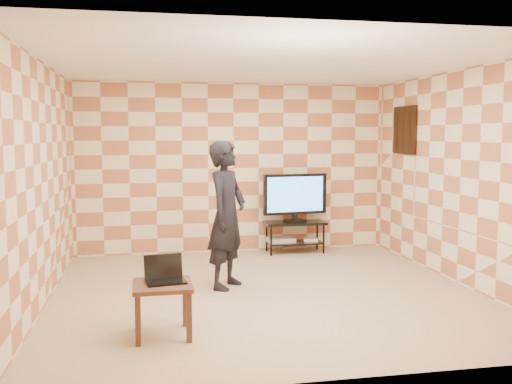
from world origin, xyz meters
TOP-DOWN VIEW (x-y plane):
  - floor at (0.00, 0.00)m, footprint 5.00×5.00m
  - wall_back at (0.00, 2.50)m, footprint 5.00×0.02m
  - wall_front at (0.00, -2.50)m, footprint 5.00×0.02m
  - wall_left at (-2.50, 0.00)m, footprint 0.02×5.00m
  - wall_right at (2.50, 0.00)m, footprint 0.02×5.00m
  - ceiling at (0.00, 0.00)m, footprint 5.00×5.00m
  - wall_art at (2.47, 1.55)m, footprint 0.04×0.72m
  - tv_stand at (0.94, 2.20)m, footprint 0.97×0.44m
  - tv at (0.94, 2.20)m, footprint 1.05×0.24m
  - dvd_player at (0.72, 2.23)m, footprint 0.43×0.32m
  - game_console at (1.20, 2.20)m, footprint 0.25×0.20m
  - side_table at (-1.25, -1.26)m, footprint 0.55×0.55m
  - laptop at (-1.22, -1.19)m, footprint 0.40×0.34m
  - person at (-0.42, 0.33)m, footprint 0.72×0.79m

SIDE VIEW (x-z plane):
  - floor at x=0.00m, z-range 0.00..0.00m
  - game_console at x=1.20m, z-range 0.17..0.22m
  - dvd_player at x=0.72m, z-range 0.17..0.24m
  - tv_stand at x=0.94m, z-range 0.12..0.62m
  - side_table at x=-1.25m, z-range 0.16..0.66m
  - laptop at x=-1.22m, z-range 0.43..0.67m
  - person at x=-0.42m, z-range 0.00..1.80m
  - tv at x=0.94m, z-range 0.54..1.31m
  - wall_back at x=0.00m, z-range 0.00..2.70m
  - wall_front at x=0.00m, z-range 0.00..2.70m
  - wall_left at x=-2.50m, z-range 0.00..2.70m
  - wall_right at x=2.50m, z-range 0.00..2.70m
  - wall_art at x=2.47m, z-range 1.59..2.31m
  - ceiling at x=0.00m, z-range 2.69..2.71m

